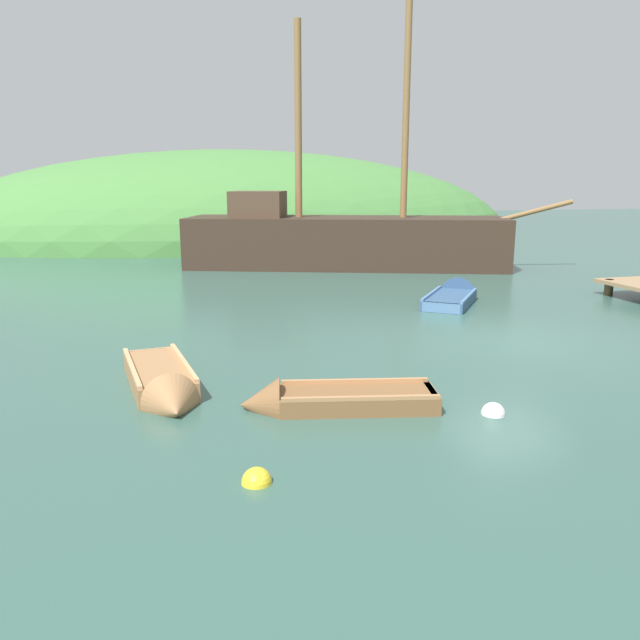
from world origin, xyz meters
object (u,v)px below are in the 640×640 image
object	(u,v)px
sailing_ship	(342,247)
buoy_white	(493,414)
rowboat_near_dock	(327,403)
buoy_yellow	(257,482)
rowboat_center	(163,386)
rowboat_far	(453,299)

from	to	relation	value
sailing_ship	buoy_white	distance (m)	17.72
rowboat_near_dock	buoy_white	distance (m)	2.69
buoy_yellow	buoy_white	bearing A→B (deg)	18.00
rowboat_center	rowboat_near_dock	bearing A→B (deg)	52.45
rowboat_near_dock	buoy_white	xyz separation A→B (m)	(2.52, -0.94, -0.09)
rowboat_far	rowboat_near_dock	bearing A→B (deg)	178.94
sailing_ship	buoy_white	xyz separation A→B (m)	(-2.76, -17.48, -0.85)
sailing_ship	rowboat_near_dock	size ratio (longest dim) A/B	4.78
rowboat_near_dock	rowboat_far	xyz separation A→B (m)	(6.31, 7.96, 0.00)
rowboat_near_dock	buoy_white	bearing A→B (deg)	171.19
rowboat_far	buoy_white	xyz separation A→B (m)	(-3.79, -8.91, -0.09)
sailing_ship	rowboat_center	size ratio (longest dim) A/B	4.78
sailing_ship	rowboat_center	distance (m)	16.99
rowboat_far	buoy_yellow	distance (m)	12.88
buoy_yellow	rowboat_center	bearing A→B (deg)	105.91
sailing_ship	rowboat_center	world-z (taller)	sailing_ship
buoy_white	sailing_ship	bearing A→B (deg)	81.03
buoy_white	buoy_yellow	distance (m)	4.26
buoy_white	rowboat_center	bearing A→B (deg)	154.48
buoy_white	buoy_yellow	xyz separation A→B (m)	(-4.05, -1.32, 0.00)
rowboat_near_dock	buoy_white	world-z (taller)	rowboat_near_dock
rowboat_near_dock	buoy_yellow	size ratio (longest dim) A/B	8.67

